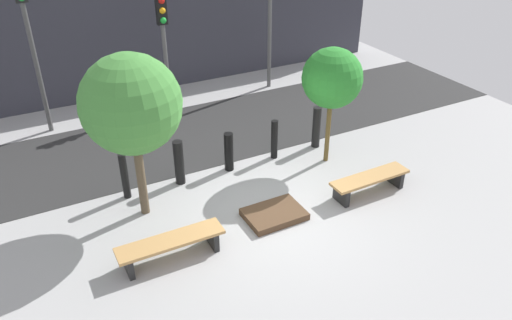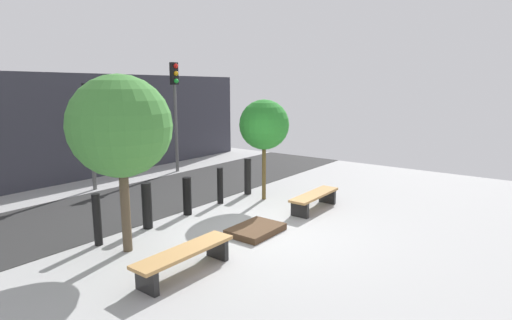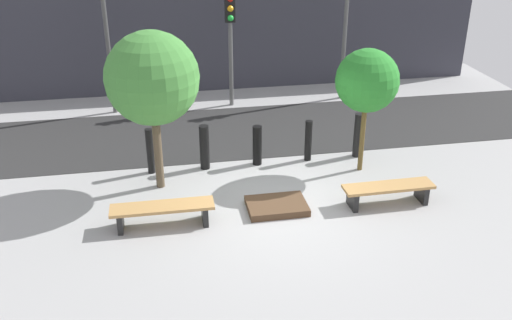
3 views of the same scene
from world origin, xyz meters
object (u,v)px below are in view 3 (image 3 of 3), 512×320
Objects in this scene: bollard_far_left at (150,151)px; bollard_left at (204,147)px; bench_left at (163,211)px; bollard_center at (257,145)px; planter_bed at (277,206)px; tree_behind_right_bench at (367,81)px; bollard_right at (308,141)px; bollard_far_right at (358,135)px; traffic_light_mid_west at (230,29)px; traffic_light_mid_east at (347,7)px; bench_right at (388,190)px; traffic_light_west at (104,11)px; tree_behind_left_bench at (152,79)px.

bollard_left is at bearing 0.00° from bollard_far_left.
bollard_center is (2.23, 2.30, 0.15)m from bench_left.
planter_bed is 0.42× the size of tree_behind_right_bench.
bollard_right is at bearing 0.00° from bollard_center.
bollard_center is (1.20, 0.00, -0.05)m from bollard_left.
bollard_far_right reaches higher than bench_left.
traffic_light_mid_west reaches higher than planter_bed.
traffic_light_mid_east is (5.59, 6.37, 2.40)m from bench_left.
traffic_light_west reaches higher than bench_right.
traffic_light_west is at bearing 103.20° from tree_behind_left_bench.
bollard_far_left is (-4.64, 0.71, -1.56)m from tree_behind_right_bench.
traffic_light_west reaches higher than bollard_right.
bollard_far_right is (2.41, 0.00, 0.07)m from bollard_center.
tree_behind_right_bench is 0.67× the size of traffic_light_west.
tree_behind_left_bench is 2.00m from bollard_far_left.
bench_right is at bearing -48.74° from traffic_light_west.
traffic_light_mid_east reaches higher than traffic_light_mid_west.
bench_left is 0.70× the size of tree_behind_right_bench.
tree_behind_left_bench reaches higher than bollard_far_left.
bollard_left is 1.11× the size of bollard_center.
tree_behind_right_bench is at bearing 89.44° from bench_right.
tree_behind_left_bench reaches higher than bench_right.
traffic_light_mid_east reaches higher than bollard_left.
bollard_far_left is 1.01× the size of bollard_left.
bollard_far_left reaches higher than bollard_center.
traffic_light_west reaches higher than bench_left.
bollard_far_right is at bearing 76.11° from tree_behind_right_bench.
traffic_light_mid_east reaches higher than bench_left.
tree_behind_left_bench is 3.41× the size of bollard_right.
traffic_light_west is at bearing 139.49° from tree_behind_right_bench.
tree_behind_right_bench reaches higher than bench_right.
traffic_light_west reaches higher than traffic_light_mid_west.
bollard_left is (1.20, 0.00, -0.01)m from bollard_far_left.
bollard_far_right is 4.71m from traffic_light_mid_east.
bench_left is 5.06m from tree_behind_right_bench.
bollard_right is at bearing 145.51° from tree_behind_right_bench.
traffic_light_mid_west is at bearing -179.97° from traffic_light_mid_east.
bollard_left is 6.49m from traffic_light_mid_east.
bench_right is 1.97× the size of bollard_center.
traffic_light_west is at bearing 138.27° from bollard_right.
bollard_far_right is 7.42m from traffic_light_west.
tree_behind_left_bench is at bearing 159.77° from bench_right.
planter_bed is at bearing -138.86° from bollard_far_right.
tree_behind_left_bench is 3.23× the size of bollard_left.
bollard_center is (0.00, 2.10, 0.40)m from planter_bed.
traffic_light_west is (-1.12, 6.37, 2.52)m from bench_left.
bollard_center is 5.78m from traffic_light_west.
bollard_far_right is (4.64, 2.30, 0.21)m from bench_left.
planter_bed is 1.20× the size of bollard_right.
traffic_light_mid_east is (1.12, 4.77, 0.64)m from tree_behind_right_bench.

